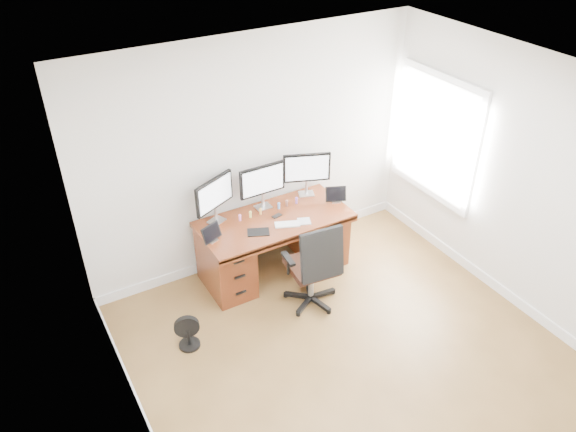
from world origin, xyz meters
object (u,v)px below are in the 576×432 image
office_chair (313,278)px  floor_fan (188,333)px  keyboard (287,224)px  desk (274,242)px  monitor_center (262,182)px

office_chair → floor_fan: office_chair is taller
floor_fan → keyboard: 1.55m
desk → office_chair: (0.09, -0.72, -0.05)m
desk → office_chair: size_ratio=1.61×
floor_fan → keyboard: size_ratio=1.36×
monitor_center → office_chair: bearing=-85.8°
office_chair → monitor_center: size_ratio=1.92×
office_chair → keyboard: size_ratio=3.91×
office_chair → monitor_center: bearing=101.0°
office_chair → keyboard: 0.65m
desk → keyboard: size_ratio=6.28×
keyboard → floor_fan: bearing=-140.6°
monitor_center → keyboard: 0.56m
floor_fan → keyboard: keyboard is taller
desk → keyboard: bearing=-75.2°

